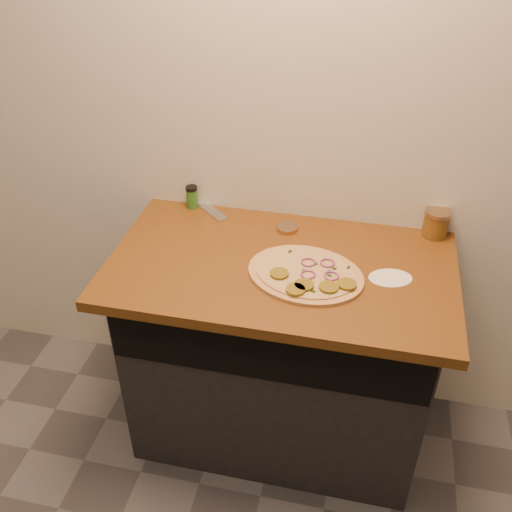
% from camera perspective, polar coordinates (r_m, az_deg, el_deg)
% --- Properties ---
extents(cabinet, '(1.10, 0.60, 0.86)m').
position_cam_1_polar(cabinet, '(2.31, 2.38, -9.76)').
color(cabinet, black).
rests_on(cabinet, ground).
extents(countertop, '(1.20, 0.70, 0.04)m').
position_cam_1_polar(countertop, '(1.99, 2.53, -1.15)').
color(countertop, brown).
rests_on(countertop, cabinet).
extents(pizza, '(0.46, 0.46, 0.03)m').
position_cam_1_polar(pizza, '(1.92, 5.04, -1.82)').
color(pizza, tan).
rests_on(pizza, countertop).
extents(chefs_knife, '(0.27, 0.24, 0.02)m').
position_cam_1_polar(chefs_knife, '(2.35, -5.85, 5.65)').
color(chefs_knife, '#B7BAC1').
rests_on(chefs_knife, countertop).
extents(mason_jar_lid, '(0.11, 0.11, 0.02)m').
position_cam_1_polar(mason_jar_lid, '(2.15, 3.14, 2.82)').
color(mason_jar_lid, tan).
rests_on(mason_jar_lid, countertop).
extents(salsa_jar, '(0.10, 0.10, 0.10)m').
position_cam_1_polar(salsa_jar, '(2.20, 17.57, 3.17)').
color(salsa_jar, maroon).
rests_on(salsa_jar, countertop).
extents(spice_shaker, '(0.05, 0.05, 0.09)m').
position_cam_1_polar(spice_shaker, '(2.29, -6.43, 5.89)').
color(spice_shaker, '#2D6921').
rests_on(spice_shaker, countertop).
extents(flour_spill, '(0.18, 0.18, 0.00)m').
position_cam_1_polar(flour_spill, '(1.96, 13.29, -2.14)').
color(flour_spill, silver).
rests_on(flour_spill, countertop).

